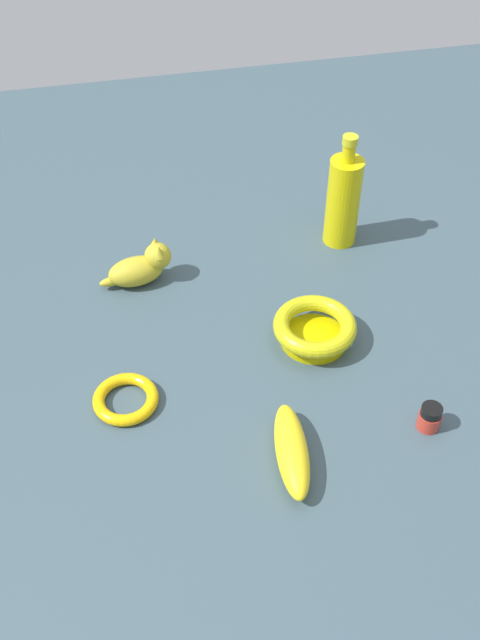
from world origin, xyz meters
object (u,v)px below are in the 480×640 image
at_px(cat_figurine, 142,267).
at_px(bangle, 126,399).
at_px(bowl, 315,328).
at_px(nail_polish_jar, 430,417).
at_px(bottle_tall, 343,200).
at_px(banana, 292,451).

bearing_deg(cat_figurine, bangle, 167.80).
distance_m(bowl, nail_polish_jar, 0.24).
bearing_deg(bottle_tall, banana, 154.85).
distance_m(banana, nail_polish_jar, 0.22).
height_order(bangle, bowl, bowl).
bearing_deg(bottle_tall, bangle, 125.74).
relative_size(bangle, bottle_tall, 0.45).
xyz_separation_m(cat_figurine, banana, (-0.44, -0.16, -0.01)).
relative_size(bowl, bottle_tall, 0.61).
xyz_separation_m(bangle, bottle_tall, (0.32, -0.45, 0.08)).
bearing_deg(bowl, banana, 156.12).
xyz_separation_m(bowl, bottle_tall, (0.26, -0.13, 0.06)).
relative_size(bangle, cat_figurine, 0.76).
distance_m(cat_figurine, bottle_tall, 0.40).
distance_m(bangle, bowl, 0.33).
bearing_deg(nail_polish_jar, bangle, 72.20).
height_order(bowl, cat_figurine, cat_figurine).
distance_m(bangle, banana, 0.27).
bearing_deg(bangle, bottle_tall, -54.26).
xyz_separation_m(bangle, nail_polish_jar, (-0.14, -0.44, 0.01)).
height_order(cat_figurine, banana, cat_figurine).
xyz_separation_m(banana, bottle_tall, (0.48, -0.23, 0.07)).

